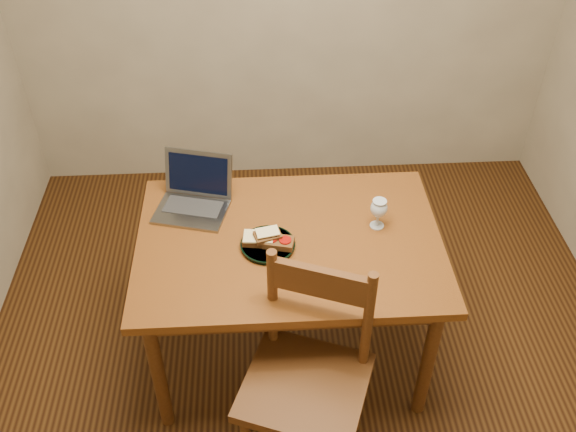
{
  "coord_description": "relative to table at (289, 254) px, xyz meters",
  "views": [
    {
      "loc": [
        -0.21,
        -1.92,
        2.59
      ],
      "look_at": [
        -0.09,
        0.17,
        0.8
      ],
      "focal_mm": 40.0,
      "sensor_mm": 36.0,
      "label": 1
    }
  ],
  "objects": [
    {
      "name": "chair",
      "position": [
        0.04,
        -0.53,
        -0.12
      ],
      "size": [
        0.59,
        0.58,
        0.5
      ],
      "rotation": [
        0.0,
        0.0,
        -0.36
      ],
      "color": "#43240E",
      "rests_on": "floor"
    },
    {
      "name": "milk_glass",
      "position": [
        0.39,
        0.07,
        0.16
      ],
      "size": [
        0.07,
        0.07,
        0.14
      ],
      "primitive_type": null,
      "color": "white",
      "rests_on": "table"
    },
    {
      "name": "sandwich_tomato",
      "position": [
        -0.05,
        -0.05,
        0.13
      ],
      "size": [
        0.14,
        0.1,
        0.04
      ],
      "primitive_type": null,
      "rotation": [
        0.0,
        0.0,
        -0.23
      ],
      "color": "#381E0C",
      "rests_on": "plate"
    },
    {
      "name": "laptop",
      "position": [
        -0.41,
        0.27,
        0.15
      ],
      "size": [
        0.37,
        0.35,
        0.22
      ],
      "rotation": [
        0.0,
        0.0,
        -0.26
      ],
      "color": "slate",
      "rests_on": "table"
    },
    {
      "name": "floor",
      "position": [
        0.09,
        -0.08,
        -0.66
      ],
      "size": [
        3.2,
        3.2,
        0.02
      ],
      "primitive_type": "cube",
      "color": "black",
      "rests_on": "ground"
    },
    {
      "name": "plate",
      "position": [
        -0.09,
        -0.04,
        0.1
      ],
      "size": [
        0.23,
        0.23,
        0.02
      ],
      "primitive_type": "cylinder",
      "color": "black",
      "rests_on": "table"
    },
    {
      "name": "table",
      "position": [
        0.0,
        0.0,
        0.0
      ],
      "size": [
        1.3,
        0.9,
        0.74
      ],
      "color": "#48200C",
      "rests_on": "floor"
    },
    {
      "name": "sandwich_top",
      "position": [
        -0.09,
        -0.03,
        0.15
      ],
      "size": [
        0.12,
        0.09,
        0.03
      ],
      "primitive_type": null,
      "rotation": [
        0.0,
        0.0,
        0.3
      ],
      "color": "#381E0C",
      "rests_on": "plate"
    },
    {
      "name": "sandwich_cheese",
      "position": [
        -0.13,
        -0.03,
        0.13
      ],
      "size": [
        0.14,
        0.09,
        0.04
      ],
      "primitive_type": null,
      "rotation": [
        0.0,
        0.0,
        -0.14
      ],
      "color": "#381E0C",
      "rests_on": "plate"
    }
  ]
}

